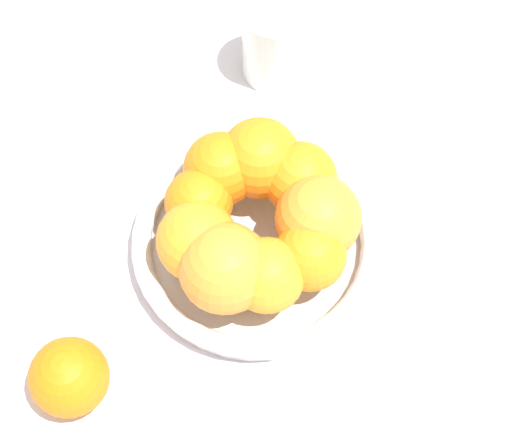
% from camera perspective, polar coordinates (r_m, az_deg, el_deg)
% --- Properties ---
extents(ground_plane, '(4.00, 4.00, 0.00)m').
position_cam_1_polar(ground_plane, '(0.85, 0.00, -2.28)').
color(ground_plane, silver).
extents(fruit_bowl, '(0.24, 0.24, 0.03)m').
position_cam_1_polar(fruit_bowl, '(0.83, 0.00, -1.77)').
color(fruit_bowl, silver).
rests_on(fruit_bowl, ground_plane).
extents(orange_pile, '(0.19, 0.20, 0.08)m').
position_cam_1_polar(orange_pile, '(0.78, -0.02, -0.05)').
color(orange_pile, orange).
rests_on(orange_pile, fruit_bowl).
extents(stray_orange, '(0.07, 0.07, 0.07)m').
position_cam_1_polar(stray_orange, '(0.78, -12.34, -10.42)').
color(stray_orange, orange).
rests_on(stray_orange, ground_plane).
extents(drinking_glass, '(0.07, 0.07, 0.09)m').
position_cam_1_polar(drinking_glass, '(0.94, 1.36, 11.57)').
color(drinking_glass, silver).
rests_on(drinking_glass, ground_plane).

